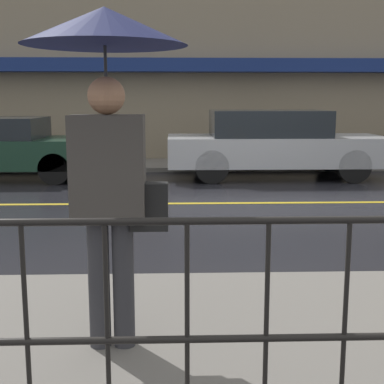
{
  "coord_description": "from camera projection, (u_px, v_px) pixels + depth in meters",
  "views": [
    {
      "loc": [
        -1.37,
        -8.68,
        1.69
      ],
      "look_at": [
        -1.16,
        -2.29,
        0.59
      ],
      "focal_mm": 50.0,
      "sensor_mm": 36.0,
      "label": 1
    }
  ],
  "objects": [
    {
      "name": "car_silver",
      "position": [
        274.0,
        143.0,
        11.72
      ],
      "size": [
        4.74,
        1.9,
        1.47
      ],
      "color": "#B2B5BA",
      "rests_on": "ground_plane"
    },
    {
      "name": "lane_marking",
      "position": [
        257.0,
        203.0,
        8.88
      ],
      "size": [
        25.2,
        0.12,
        0.01
      ],
      "color": "gold",
      "rests_on": "ground_plane"
    },
    {
      "name": "sidewalk_far",
      "position": [
        227.0,
        165.0,
        13.78
      ],
      "size": [
        28.0,
        2.12,
        0.1
      ],
      "color": "slate",
      "rests_on": "ground_plane"
    },
    {
      "name": "ground_plane",
      "position": [
        257.0,
        203.0,
        8.88
      ],
      "size": [
        80.0,
        80.0,
        0.0
      ],
      "primitive_type": "plane",
      "color": "black"
    },
    {
      "name": "pedestrian",
      "position": [
        107.0,
        91.0,
        3.23
      ],
      "size": [
        0.99,
        0.99,
        2.13
      ],
      "rotation": [
        0.0,
        0.0,
        3.14
      ],
      "color": "#333338",
      "rests_on": "sidewalk_near"
    },
    {
      "name": "building_storefront",
      "position": [
        224.0,
        56.0,
        14.47
      ],
      "size": [
        28.0,
        0.85,
        5.76
      ],
      "color": "gray",
      "rests_on": "ground_plane"
    },
    {
      "name": "sidewalk_near",
      "position": [
        372.0,
        339.0,
        3.71
      ],
      "size": [
        28.0,
        2.64,
        0.1
      ],
      "color": "slate",
      "rests_on": "ground_plane"
    }
  ]
}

